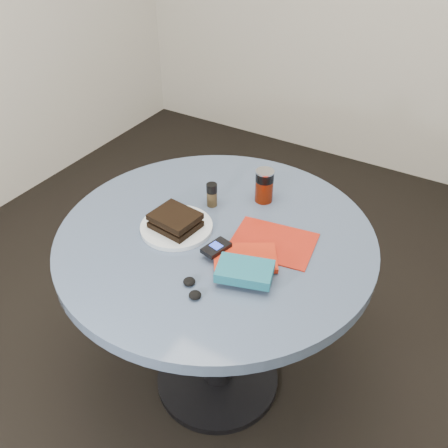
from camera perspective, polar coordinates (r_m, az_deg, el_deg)
The scene contains 11 objects.
ground at distance 2.11m, azimuth -0.73°, elevation -17.36°, with size 4.00×4.00×0.00m, color black.
table at distance 1.67m, azimuth -0.89°, elevation -5.54°, with size 1.00×1.00×0.75m.
plate at distance 1.58m, azimuth -5.45°, elevation -0.35°, with size 0.23×0.23×0.01m, color silver.
sandwich at distance 1.56m, azimuth -5.59°, elevation 0.41°, with size 0.15×0.13×0.05m.
soda_can at distance 1.68m, azimuth 4.63°, elevation 4.38°, with size 0.08×0.08×0.12m.
pepper_grinder at distance 1.66m, azimuth -1.40°, elevation 3.38°, with size 0.04×0.04×0.08m.
magazine at distance 1.53m, azimuth 5.62°, elevation -2.10°, with size 0.25×0.19×0.00m, color #A01C0E.
red_book at distance 1.45m, azimuth 2.44°, elevation -3.90°, with size 0.18×0.12×0.02m, color #AF220D.
novel at distance 1.38m, azimuth 2.39°, elevation -5.41°, with size 0.15×0.10×0.03m, color #165A6D.
mp3_player at distance 1.47m, azimuth -0.90°, elevation -2.72°, with size 0.07×0.09×0.02m.
headphones at distance 1.37m, azimuth -3.67°, elevation -7.33°, with size 0.09×0.08×0.02m.
Camera 1 is at (0.65, -1.04, 1.71)m, focal length 40.00 mm.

